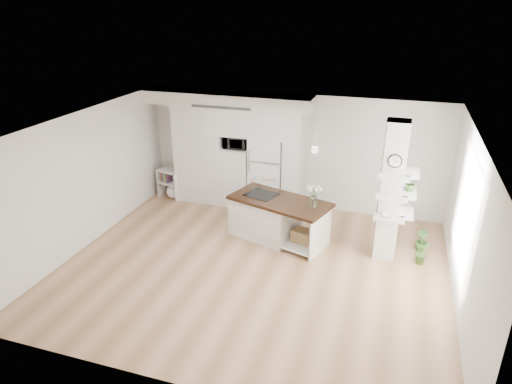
% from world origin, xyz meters
% --- Properties ---
extents(floor, '(7.00, 6.00, 0.01)m').
position_xyz_m(floor, '(0.00, 0.00, 0.00)').
color(floor, tan).
rests_on(floor, ground).
extents(room, '(7.04, 6.04, 2.72)m').
position_xyz_m(room, '(0.00, 0.00, 1.86)').
color(room, white).
rests_on(room, ground).
extents(cabinet_wall, '(4.00, 0.71, 2.70)m').
position_xyz_m(cabinet_wall, '(-1.45, 2.67, 1.51)').
color(cabinet_wall, silver).
rests_on(cabinet_wall, floor).
extents(refrigerator, '(0.78, 0.69, 1.75)m').
position_xyz_m(refrigerator, '(-0.53, 2.68, 0.88)').
color(refrigerator, white).
rests_on(refrigerator, floor).
extents(column, '(0.69, 0.90, 2.70)m').
position_xyz_m(column, '(2.38, 1.13, 1.35)').
color(column, silver).
rests_on(column, floor).
extents(window, '(0.00, 2.40, 2.40)m').
position_xyz_m(window, '(3.48, 0.30, 1.50)').
color(window, white).
rests_on(window, room).
extents(pendant_light, '(0.12, 0.12, 0.10)m').
position_xyz_m(pendant_light, '(1.70, 0.15, 2.12)').
color(pendant_light, white).
rests_on(pendant_light, room).
extents(kitchen_island, '(2.22, 1.52, 1.48)m').
position_xyz_m(kitchen_island, '(-0.04, 1.25, 0.47)').
color(kitchen_island, silver).
rests_on(kitchen_island, floor).
extents(bookshelf, '(0.68, 0.50, 0.73)m').
position_xyz_m(bookshelf, '(-2.97, 2.49, 0.32)').
color(bookshelf, silver).
rests_on(bookshelf, floor).
extents(floor_plant_a, '(0.31, 0.29, 0.46)m').
position_xyz_m(floor_plant_a, '(3.00, 1.08, 0.23)').
color(floor_plant_a, '#3B6629').
rests_on(floor_plant_a, floor).
extents(floor_plant_b, '(0.26, 0.26, 0.43)m').
position_xyz_m(floor_plant_b, '(3.00, 1.62, 0.22)').
color(floor_plant_b, '#3B6629').
rests_on(floor_plant_b, floor).
extents(microwave, '(0.54, 0.37, 0.30)m').
position_xyz_m(microwave, '(-1.27, 2.62, 1.57)').
color(microwave, '#2D2D2D').
rests_on(microwave, cabinet_wall).
extents(shelf_plant, '(0.27, 0.23, 0.30)m').
position_xyz_m(shelf_plant, '(2.63, 1.30, 1.52)').
color(shelf_plant, '#3B6629').
rests_on(shelf_plant, column).
extents(decor_bowl, '(0.22, 0.22, 0.05)m').
position_xyz_m(decor_bowl, '(2.30, 0.90, 1.00)').
color(decor_bowl, white).
rests_on(decor_bowl, column).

